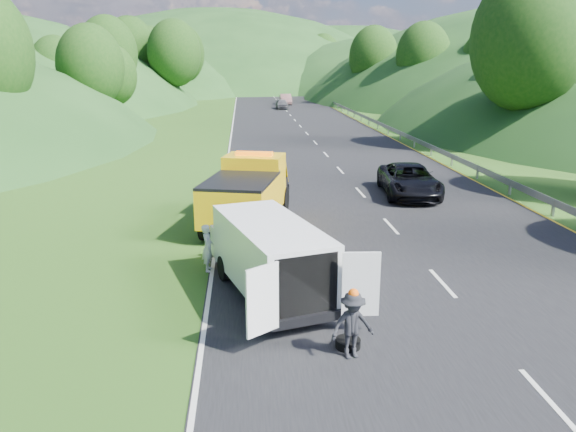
{
  "coord_description": "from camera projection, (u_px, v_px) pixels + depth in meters",
  "views": [
    {
      "loc": [
        -2.84,
        -17.16,
        6.4
      ],
      "look_at": [
        -1.37,
        1.24,
        1.3
      ],
      "focal_mm": 35.0,
      "sensor_mm": 36.0,
      "label": 1
    }
  ],
  "objects": [
    {
      "name": "dist_car_a",
      "position": [
        282.0,
        109.0,
        77.79
      ],
      "size": [
        1.6,
        3.99,
        1.36
      ],
      "primitive_type": "imported",
      "color": "#4B4B50",
      "rests_on": "ground"
    },
    {
      "name": "tree_line_right",
      "position": [
        429.0,
        109.0,
        77.83
      ],
      "size": [
        14.0,
        140.0,
        14.0
      ],
      "primitive_type": null,
      "color": "#294C16",
      "rests_on": "ground"
    },
    {
      "name": "dist_car_b",
      "position": [
        286.0,
        105.0,
        85.67
      ],
      "size": [
        1.65,
        4.74,
        1.56
      ],
      "primitive_type": "imported",
      "color": "brown",
      "rests_on": "ground"
    },
    {
      "name": "woman",
      "position": [
        209.0,
        271.0,
        17.75
      ],
      "size": [
        0.41,
        0.56,
        1.51
      ],
      "primitive_type": "imported",
      "rotation": [
        0.0,
        0.0,
        1.55
      ],
      "color": "silver",
      "rests_on": "ground"
    },
    {
      "name": "suitcase",
      "position": [
        215.0,
        249.0,
        18.9
      ],
      "size": [
        0.36,
        0.2,
        0.57
      ],
      "primitive_type": "cube",
      "rotation": [
        0.0,
        0.0,
        -0.01
      ],
      "color": "#65604B",
      "rests_on": "ground"
    },
    {
      "name": "passing_suv",
      "position": [
        408.0,
        196.0,
        27.68
      ],
      "size": [
        3.02,
        5.68,
        1.52
      ],
      "primitive_type": "imported",
      "rotation": [
        0.0,
        0.0,
        -0.09
      ],
      "color": "black",
      "rests_on": "ground"
    },
    {
      "name": "child",
      "position": [
        281.0,
        278.0,
        17.19
      ],
      "size": [
        0.65,
        0.66,
        1.08
      ],
      "primitive_type": "imported",
      "rotation": [
        0.0,
        0.0,
        -0.85
      ],
      "color": "tan",
      "rests_on": "ground"
    },
    {
      "name": "tree_line_left",
      "position": [
        121.0,
        111.0,
        74.6
      ],
      "size": [
        14.0,
        140.0,
        14.0
      ],
      "primitive_type": null,
      "color": "#294C16",
      "rests_on": "ground"
    },
    {
      "name": "ground",
      "position": [
        332.0,
        263.0,
        18.42
      ],
      "size": [
        320.0,
        320.0,
        0.0
      ],
      "primitive_type": "plane",
      "color": "#38661E",
      "rests_on": "ground"
    },
    {
      "name": "spare_tire",
      "position": [
        348.0,
        348.0,
        12.98
      ],
      "size": [
        0.59,
        0.59,
        0.2
      ],
      "primitive_type": "cylinder",
      "color": "black",
      "rests_on": "ground"
    },
    {
      "name": "worker",
      "position": [
        351.0,
        358.0,
        12.55
      ],
      "size": [
        1.1,
        0.78,
        1.55
      ],
      "primitive_type": "imported",
      "rotation": [
        0.0,
        0.0,
        0.22
      ],
      "color": "black",
      "rests_on": "ground"
    },
    {
      "name": "road_surface",
      "position": [
        300.0,
        126.0,
        57.07
      ],
      "size": [
        14.0,
        200.0,
        0.02
      ],
      "primitive_type": "cube",
      "color": "black",
      "rests_on": "ground"
    },
    {
      "name": "tow_truck",
      "position": [
        248.0,
        192.0,
        22.44
      ],
      "size": [
        3.84,
        6.86,
        2.79
      ],
      "rotation": [
        0.0,
        0.0,
        -0.24
      ],
      "color": "black",
      "rests_on": "ground"
    },
    {
      "name": "white_van",
      "position": [
        269.0,
        254.0,
        15.61
      ],
      "size": [
        4.29,
        6.58,
        2.17
      ],
      "rotation": [
        0.0,
        0.0,
        0.3
      ],
      "color": "black",
      "rests_on": "ground"
    },
    {
      "name": "guardrail",
      "position": [
        349.0,
        115.0,
        69.65
      ],
      "size": [
        0.06,
        140.0,
        1.52
      ],
      "primitive_type": "cube",
      "color": "gray",
      "rests_on": "ground"
    },
    {
      "name": "hills_backdrop",
      "position": [
        277.0,
        86.0,
        148.33
      ],
      "size": [
        201.0,
        288.6,
        44.0
      ],
      "primitive_type": null,
      "color": "#2D5B23",
      "rests_on": "ground"
    }
  ]
}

